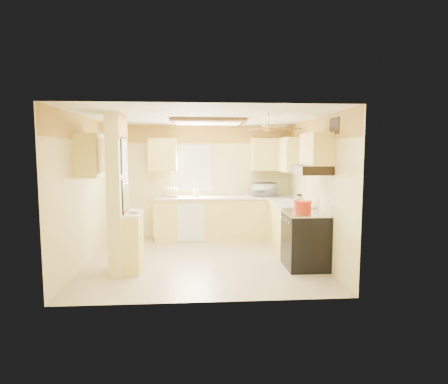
{
  "coord_description": "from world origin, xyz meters",
  "views": [
    {
      "loc": [
        -0.1,
        -6.49,
        1.91
      ],
      "look_at": [
        0.39,
        0.35,
        1.17
      ],
      "focal_mm": 30.0,
      "sensor_mm": 36.0,
      "label": 1
    }
  ],
  "objects": [
    {
      "name": "wall_right",
      "position": [
        2.0,
        0.0,
        1.25
      ],
      "size": [
        0.0,
        3.8,
        3.8
      ],
      "primitive_type": "plane",
      "rotation": [
        1.57,
        0.0,
        -1.57
      ],
      "color": "beige",
      "rests_on": "floor"
    },
    {
      "name": "poster_nashville",
      "position": [
        -1.24,
        -0.55,
        1.2
      ],
      "size": [
        0.02,
        0.42,
        0.57
      ],
      "color": "black",
      "rests_on": "partition_column"
    },
    {
      "name": "range_hood",
      "position": [
        1.74,
        -0.55,
        1.62
      ],
      "size": [
        0.5,
        0.76,
        0.14
      ],
      "primitive_type": "cube",
      "color": "black",
      "rests_on": "upper_cab_over_stove"
    },
    {
      "name": "wallpaper_border",
      "position": [
        0.0,
        1.88,
        2.3
      ],
      "size": [
        4.0,
        0.02,
        0.4
      ],
      "primitive_type": "cube",
      "color": "#FEC84A",
      "rests_on": "wall_back"
    },
    {
      "name": "poster_menu",
      "position": [
        -1.24,
        -0.55,
        1.85
      ],
      "size": [
        0.02,
        0.42,
        0.57
      ],
      "color": "black",
      "rests_on": "partition_column"
    },
    {
      "name": "microwave",
      "position": [
        1.37,
        1.62,
        1.08
      ],
      "size": [
        0.54,
        0.39,
        0.29
      ],
      "primitive_type": "imported",
      "rotation": [
        0.0,
        0.0,
        3.21
      ],
      "color": "white",
      "rests_on": "countertop_back"
    },
    {
      "name": "dutch_oven",
      "position": [
        1.62,
        -0.53,
        1.02
      ],
      "size": [
        0.3,
        0.3,
        0.2
      ],
      "color": "#B2240E",
      "rests_on": "stove"
    },
    {
      "name": "dish_rack",
      "position": [
        -0.71,
        1.59,
        1.01
      ],
      "size": [
        0.34,
        0.25,
        0.2
      ],
      "color": "#D7B27C",
      "rests_on": "countertop_back"
    },
    {
      "name": "utensil_crock",
      "position": [
        -0.13,
        1.66,
        1.01
      ],
      "size": [
        0.11,
        0.11,
        0.21
      ],
      "color": "white",
      "rests_on": "countertop_back"
    },
    {
      "name": "bowl",
      "position": [
        -1.09,
        -0.52,
        0.96
      ],
      "size": [
        0.25,
        0.25,
        0.05
      ],
      "primitive_type": "imported",
      "rotation": [
        0.0,
        0.0,
        -0.3
      ],
      "color": "white",
      "rests_on": "ledge_top"
    },
    {
      "name": "vent_grate",
      "position": [
        1.98,
        -0.9,
        2.3
      ],
      "size": [
        0.02,
        0.4,
        0.25
      ],
      "primitive_type": "cube",
      "color": "black",
      "rests_on": "wall_right"
    },
    {
      "name": "wall_front",
      "position": [
        0.0,
        -1.9,
        1.25
      ],
      "size": [
        4.0,
        0.0,
        4.0
      ],
      "primitive_type": "plane",
      "rotation": [
        -1.57,
        0.0,
        0.0
      ],
      "color": "beige",
      "rests_on": "floor"
    },
    {
      "name": "floor",
      "position": [
        0.0,
        0.0,
        0.0
      ],
      "size": [
        4.0,
        4.0,
        0.0
      ],
      "primitive_type": "plane",
      "color": "tan",
      "rests_on": "ground"
    },
    {
      "name": "countertop_right",
      "position": [
        1.69,
        0.6,
        0.92
      ],
      "size": [
        0.64,
        1.44,
        0.04
      ],
      "primitive_type": "cube",
      "color": "white",
      "rests_on": "lower_cabinets_right"
    },
    {
      "name": "countertop_back",
      "position": [
        0.5,
        1.59,
        0.92
      ],
      "size": [
        3.04,
        0.64,
        0.04
      ],
      "primitive_type": "cube",
      "color": "white",
      "rests_on": "lower_cabinets_back"
    },
    {
      "name": "wall_left",
      "position": [
        -2.0,
        0.0,
        1.25
      ],
      "size": [
        0.0,
        3.8,
        3.8
      ],
      "primitive_type": "plane",
      "rotation": [
        1.57,
        0.0,
        1.57
      ],
      "color": "beige",
      "rests_on": "floor"
    },
    {
      "name": "kettle",
      "position": [
        1.74,
        0.1,
        1.04
      ],
      "size": [
        0.14,
        0.14,
        0.21
      ],
      "color": "silver",
      "rests_on": "countertop_right"
    },
    {
      "name": "upper_cab_right",
      "position": [
        1.82,
        1.25,
        1.85
      ],
      "size": [
        0.35,
        1.0,
        0.7
      ],
      "primitive_type": "cube",
      "color": "#FFE873",
      "rests_on": "wall_right"
    },
    {
      "name": "upper_cab_left_wall",
      "position": [
        -1.82,
        -0.25,
        1.85
      ],
      "size": [
        0.35,
        0.75,
        0.7
      ],
      "primitive_type": "cube",
      "color": "#FFE873",
      "rests_on": "wall_left"
    },
    {
      "name": "stove",
      "position": [
        1.67,
        -0.55,
        0.46
      ],
      "size": [
        0.68,
        0.77,
        0.92
      ],
      "color": "black",
      "rests_on": "floor"
    },
    {
      "name": "ceiling_fan",
      "position": [
        1.0,
        -0.7,
        2.29
      ],
      "size": [
        1.15,
        1.15,
        0.26
      ],
      "color": "gold",
      "rests_on": "ceiling"
    },
    {
      "name": "upper_cab_back_left",
      "position": [
        -0.85,
        1.72,
        1.85
      ],
      "size": [
        0.6,
        0.35,
        0.7
      ],
      "primitive_type": "cube",
      "color": "#FFE873",
      "rests_on": "wall_back"
    },
    {
      "name": "upper_cab_back_right",
      "position": [
        1.55,
        1.72,
        1.85
      ],
      "size": [
        0.9,
        0.35,
        0.7
      ],
      "primitive_type": "cube",
      "color": "#FFE873",
      "rests_on": "wall_back"
    },
    {
      "name": "ceiling",
      "position": [
        0.0,
        0.0,
        2.5
      ],
      "size": [
        4.0,
        4.0,
        0.0
      ],
      "primitive_type": "plane",
      "rotation": [
        3.14,
        0.0,
        0.0
      ],
      "color": "white",
      "rests_on": "wall_back"
    },
    {
      "name": "window",
      "position": [
        -0.25,
        1.89,
        1.55
      ],
      "size": [
        0.92,
        0.02,
        1.02
      ],
      "color": "white",
      "rests_on": "wall_back"
    },
    {
      "name": "partition_ledge",
      "position": [
        -1.13,
        -0.55,
        0.45
      ],
      "size": [
        0.25,
        0.55,
        0.9
      ],
      "primitive_type": "cube",
      "color": "#FFE873",
      "rests_on": "floor"
    },
    {
      "name": "dishwasher_panel",
      "position": [
        -0.25,
        1.29,
        0.43
      ],
      "size": [
        0.58,
        0.02,
        0.8
      ],
      "primitive_type": "cube",
      "color": "white",
      "rests_on": "lower_cabinets_back"
    },
    {
      "name": "upper_cab_over_stove",
      "position": [
        1.82,
        -0.55,
        1.95
      ],
      "size": [
        0.35,
        0.76,
        0.52
      ],
      "primitive_type": "cube",
      "color": "#FFE873",
      "rests_on": "wall_right"
    },
    {
      "name": "lower_cabinets_back",
      "position": [
        0.5,
        1.6,
        0.45
      ],
      "size": [
        3.0,
        0.6,
        0.9
      ],
      "primitive_type": "cube",
      "color": "#FFE873",
      "rests_on": "floor"
    },
    {
      "name": "ledge_top",
      "position": [
        -1.13,
        -0.55,
        0.92
      ],
      "size": [
        0.28,
        0.58,
        0.04
      ],
      "primitive_type": "cube",
      "color": "white",
      "rests_on": "partition_ledge"
    },
    {
      "name": "ceiling_light_panel",
      "position": [
        0.1,
        0.5,
        2.46
      ],
      "size": [
        1.35,
        0.95,
        0.06
      ],
      "color": "brown",
      "rests_on": "ceiling"
    },
    {
      "name": "partition_column",
      "position": [
        -1.35,
        -0.55,
        1.25
      ],
      "size": [
        0.2,
        0.7,
        2.5
      ],
      "primitive_type": "cube",
      "color": "beige",
      "rests_on": "floor"
    },
    {
      "name": "wall_back",
      "position": [
        0.0,
        1.9,
        1.25
      ],
      "size": [
        4.0,
        0.0,
        4.0
      ],
      "primitive_type": "plane",
      "rotation": [
        1.57,
        0.0,
        0.0
      ],
      "color": "beige",
      "rests_on": "floor"
    },
    {
      "name": "lower_cabinets_right",
      "position": [
        1.7,
        0.6,
        0.45
      ],
      "size": [
        0.6,
        1.4,
        0.9
      ],
      "primitive_type": "cube",
      "color": "#FFE873",
      "rests_on": "floor"
    }
  ]
}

